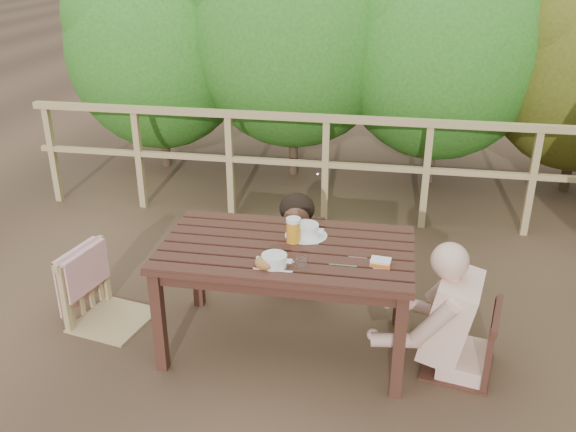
% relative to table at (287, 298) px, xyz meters
% --- Properties ---
extents(ground, '(60.00, 60.00, 0.00)m').
position_rel_table_xyz_m(ground, '(0.00, 0.00, -0.35)').
color(ground, brown).
rests_on(ground, ground).
extents(table, '(1.53, 0.86, 0.71)m').
position_rel_table_xyz_m(table, '(0.00, 0.00, 0.00)').
color(table, '#361D14').
rests_on(table, ground).
extents(chair_left, '(0.57, 0.57, 0.97)m').
position_rel_table_xyz_m(chair_left, '(-1.23, 0.05, 0.13)').
color(chair_left, tan).
rests_on(chair_left, ground).
extents(chair_far, '(0.45, 0.45, 0.83)m').
position_rel_table_xyz_m(chair_far, '(-0.07, 0.87, 0.06)').
color(chair_far, '#361D14').
rests_on(chair_far, ground).
extents(chair_right, '(0.50, 0.50, 0.85)m').
position_rel_table_xyz_m(chair_right, '(1.08, -0.05, 0.07)').
color(chair_right, '#361D14').
rests_on(chair_right, ground).
extents(woman, '(0.52, 0.61, 1.15)m').
position_rel_table_xyz_m(woman, '(-0.07, 0.89, 0.22)').
color(woman, black).
rests_on(woman, ground).
extents(diner_right, '(0.78, 0.68, 1.37)m').
position_rel_table_xyz_m(diner_right, '(1.11, -0.05, 0.33)').
color(diner_right, beige).
rests_on(diner_right, ground).
extents(railing, '(5.60, 0.10, 1.01)m').
position_rel_table_xyz_m(railing, '(0.00, 2.00, 0.15)').
color(railing, tan).
rests_on(railing, ground).
extents(soup_near, '(0.25, 0.25, 0.08)m').
position_rel_table_xyz_m(soup_near, '(-0.03, -0.25, 0.40)').
color(soup_near, white).
rests_on(soup_near, table).
extents(soup_far, '(0.27, 0.27, 0.09)m').
position_rel_table_xyz_m(soup_far, '(0.09, 0.17, 0.40)').
color(soup_far, silver).
rests_on(soup_far, table).
extents(bread_roll, '(0.14, 0.11, 0.08)m').
position_rel_table_xyz_m(bread_roll, '(-0.06, -0.28, 0.40)').
color(bread_roll, '#9C5E37').
rests_on(bread_roll, table).
extents(beer_glass, '(0.09, 0.09, 0.17)m').
position_rel_table_xyz_m(beer_glass, '(0.03, 0.07, 0.44)').
color(beer_glass, gold).
rests_on(beer_glass, table).
extents(tumbler, '(0.07, 0.07, 0.08)m').
position_rel_table_xyz_m(tumbler, '(0.13, -0.26, 0.39)').
color(tumbler, white).
rests_on(tumbler, table).
extents(butter_tub, '(0.12, 0.09, 0.05)m').
position_rel_table_xyz_m(butter_tub, '(0.57, -0.14, 0.38)').
color(butter_tub, white).
rests_on(butter_tub, table).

